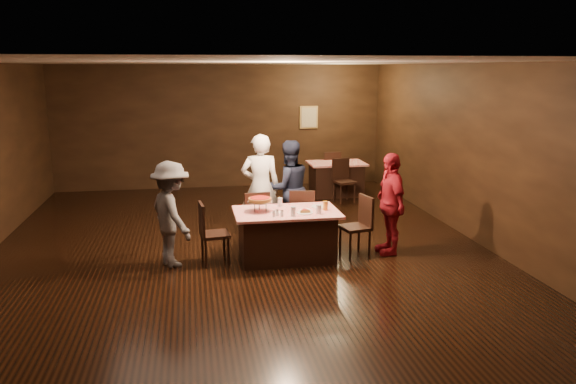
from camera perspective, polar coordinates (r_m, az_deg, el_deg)
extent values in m
plane|color=black|center=(9.36, -4.85, -5.68)|extent=(10.00, 10.00, 0.00)
cube|color=silver|center=(8.90, -5.21, 13.01)|extent=(8.00, 10.00, 0.04)
cube|color=black|center=(13.96, -6.84, 6.61)|extent=(8.00, 0.04, 3.00)
cube|color=black|center=(4.18, 1.06, -7.28)|extent=(8.00, 0.04, 3.00)
cube|color=black|center=(10.16, 18.13, 3.88)|extent=(0.04, 10.00, 3.00)
cube|color=tan|center=(14.20, 2.12, 7.60)|extent=(0.46, 0.03, 0.56)
cube|color=beige|center=(14.17, 2.14, 7.59)|extent=(0.38, 0.01, 0.48)
cube|color=#B60C10|center=(8.70, -0.16, -4.40)|extent=(1.60, 1.00, 0.77)
cube|color=#B20E0B|center=(13.12, 4.92, 1.35)|extent=(1.30, 0.90, 0.77)
cube|color=black|center=(9.33, -3.37, -2.67)|extent=(0.46, 0.46, 0.95)
cube|color=black|center=(9.45, 1.46, -2.45)|extent=(0.50, 0.50, 0.95)
cube|color=black|center=(8.56, -7.45, -4.16)|extent=(0.47, 0.47, 0.95)
cube|color=black|center=(8.92, 6.83, -3.46)|extent=(0.50, 0.50, 0.95)
cube|color=black|center=(12.44, 5.75, 1.14)|extent=(0.50, 0.50, 0.95)
cube|color=black|center=(13.68, 4.29, 2.20)|extent=(0.44, 0.44, 0.95)
imported|color=white|center=(9.64, -2.81, 0.52)|extent=(0.72, 0.52, 1.83)
imported|color=#191E34|center=(9.84, 0.06, 0.38)|extent=(0.93, 0.78, 1.69)
imported|color=#5A5A5F|center=(8.51, -11.77, -2.21)|extent=(0.96, 1.18, 1.58)
imported|color=#A61726|center=(9.02, 10.34, -1.17)|extent=(0.41, 0.96, 1.63)
cylinder|color=black|center=(8.66, -2.94, -1.33)|extent=(0.01, 0.01, 0.15)
cylinder|color=black|center=(8.51, -3.40, -1.59)|extent=(0.01, 0.01, 0.15)
cylinder|color=black|center=(8.53, -2.24, -1.55)|extent=(0.01, 0.01, 0.15)
cylinder|color=silver|center=(8.55, -2.86, -0.97)|extent=(0.38, 0.38, 0.01)
cylinder|color=#B27233|center=(8.54, -2.87, -0.77)|extent=(0.35, 0.35, 0.05)
cylinder|color=#A5140C|center=(8.54, -2.87, -0.58)|extent=(0.30, 0.30, 0.01)
cylinder|color=white|center=(8.47, 1.71, -2.12)|extent=(0.25, 0.25, 0.01)
cylinder|color=#B27233|center=(8.46, 1.71, -1.94)|extent=(0.18, 0.18, 0.04)
cylinder|color=#A5140C|center=(8.45, 1.71, -1.79)|extent=(0.14, 0.14, 0.01)
cylinder|color=white|center=(8.84, 3.19, -1.50)|extent=(0.25, 0.25, 0.01)
cylinder|color=silver|center=(8.30, 0.53, -1.97)|extent=(0.08, 0.08, 0.14)
cylinder|color=silver|center=(8.43, 3.14, -1.77)|extent=(0.08, 0.08, 0.14)
cylinder|color=#BF7F26|center=(8.65, 3.81, -1.40)|extent=(0.08, 0.08, 0.14)
cylinder|color=silver|center=(8.86, -0.81, -1.04)|extent=(0.08, 0.08, 0.14)
cylinder|color=silver|center=(8.32, -1.09, -2.15)|extent=(0.04, 0.04, 0.08)
cylinder|color=silver|center=(8.31, -1.09, -1.85)|extent=(0.05, 0.05, 0.02)
cylinder|color=silver|center=(8.28, -0.63, -2.22)|extent=(0.04, 0.04, 0.08)
cylinder|color=silver|center=(8.27, -0.63, -1.92)|extent=(0.05, 0.05, 0.02)
cylinder|color=silver|center=(8.26, -1.45, -2.26)|extent=(0.04, 0.04, 0.08)
cylinder|color=silver|center=(8.25, -1.45, -1.96)|extent=(0.05, 0.05, 0.02)
cube|color=white|center=(8.65, 1.80, -1.84)|extent=(0.19, 0.19, 0.01)
cube|color=white|center=(8.52, -1.10, -2.05)|extent=(0.21, 0.21, 0.01)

